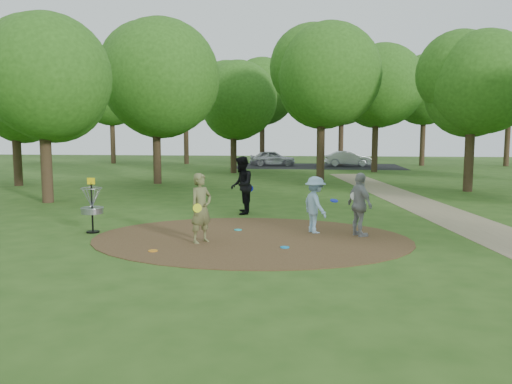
# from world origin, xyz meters

# --- Properties ---
(ground) EXTENTS (100.00, 100.00, 0.00)m
(ground) POSITION_xyz_m (0.00, 0.00, 0.00)
(ground) COLOR #2D5119
(ground) RESTS_ON ground
(dirt_clearing) EXTENTS (8.40, 8.40, 0.02)m
(dirt_clearing) POSITION_xyz_m (0.00, 0.00, 0.01)
(dirt_clearing) COLOR #47301C
(dirt_clearing) RESTS_ON ground
(footpath) EXTENTS (7.55, 39.89, 0.01)m
(footpath) POSITION_xyz_m (6.50, 2.00, 0.01)
(footpath) COLOR #8C7A5B
(footpath) RESTS_ON ground
(parking_lot) EXTENTS (14.00, 8.00, 0.01)m
(parking_lot) POSITION_xyz_m (2.00, 30.00, 0.00)
(parking_lot) COLOR black
(parking_lot) RESTS_ON ground
(player_observer_with_disc) EXTENTS (0.73, 0.77, 1.78)m
(player_observer_with_disc) POSITION_xyz_m (-1.18, -0.66, 0.89)
(player_observer_with_disc) COLOR #64663B
(player_observer_with_disc) RESTS_ON ground
(player_throwing_with_disc) EXTENTS (1.16, 1.18, 1.58)m
(player_throwing_with_disc) POSITION_xyz_m (1.68, 0.93, 0.79)
(player_throwing_with_disc) COLOR #96C0E1
(player_throwing_with_disc) RESTS_ON ground
(player_walking_with_disc) EXTENTS (0.83, 1.02, 1.99)m
(player_walking_with_disc) POSITION_xyz_m (-0.83, 4.00, 0.99)
(player_walking_with_disc) COLOR black
(player_walking_with_disc) RESTS_ON ground
(player_waiting_with_disc) EXTENTS (0.86, 1.09, 1.73)m
(player_waiting_with_disc) POSITION_xyz_m (2.87, 0.58, 0.86)
(player_waiting_with_disc) COLOR #9A9A9D
(player_waiting_with_disc) RESTS_ON ground
(disc_ground_cyan) EXTENTS (0.22, 0.22, 0.02)m
(disc_ground_cyan) POSITION_xyz_m (-0.49, 1.01, 0.03)
(disc_ground_cyan) COLOR #19C3CB
(disc_ground_cyan) RESTS_ON dirt_clearing
(disc_ground_blue) EXTENTS (0.22, 0.22, 0.02)m
(disc_ground_blue) POSITION_xyz_m (0.96, -1.04, 0.03)
(disc_ground_blue) COLOR #0C88D3
(disc_ground_blue) RESTS_ON dirt_clearing
(disc_ground_red) EXTENTS (0.22, 0.22, 0.02)m
(disc_ground_red) POSITION_xyz_m (-1.84, 1.89, 0.03)
(disc_ground_red) COLOR red
(disc_ground_red) RESTS_ON dirt_clearing
(car_left) EXTENTS (4.07, 2.03, 1.33)m
(car_left) POSITION_xyz_m (-1.91, 30.08, 0.67)
(car_left) COLOR #B2B4BA
(car_left) RESTS_ON ground
(car_right) EXTENTS (4.03, 1.69, 1.29)m
(car_right) POSITION_xyz_m (4.54, 30.29, 0.65)
(car_right) COLOR #ACB1B4
(car_right) RESTS_ON ground
(disc_ground_orange) EXTENTS (0.22, 0.22, 0.02)m
(disc_ground_orange) POSITION_xyz_m (-2.09, -1.75, 0.03)
(disc_ground_orange) COLOR orange
(disc_ground_orange) RESTS_ON dirt_clearing
(disc_golf_basket) EXTENTS (0.63, 0.63, 1.54)m
(disc_golf_basket) POSITION_xyz_m (-4.50, 0.30, 0.87)
(disc_golf_basket) COLOR black
(disc_golf_basket) RESTS_ON ground
(tree_ring) EXTENTS (37.18, 45.29, 8.95)m
(tree_ring) POSITION_xyz_m (2.62, 8.99, 5.24)
(tree_ring) COLOR #332316
(tree_ring) RESTS_ON ground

